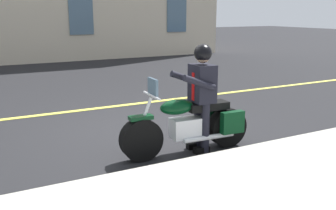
# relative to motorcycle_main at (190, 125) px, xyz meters

# --- Properties ---
(ground_plane) EXTENTS (80.00, 80.00, 0.00)m
(ground_plane) POSITION_rel_motorcycle_main_xyz_m (0.20, -1.48, -0.45)
(ground_plane) COLOR black
(lane_center_stripe) EXTENTS (60.00, 0.16, 0.01)m
(lane_center_stripe) POSITION_rel_motorcycle_main_xyz_m (0.20, -3.48, -0.45)
(lane_center_stripe) COLOR #E5DB4C
(lane_center_stripe) RESTS_ON ground_plane
(motorcycle_main) EXTENTS (2.22, 0.66, 1.26)m
(motorcycle_main) POSITION_rel_motorcycle_main_xyz_m (0.00, 0.00, 0.00)
(motorcycle_main) COLOR black
(motorcycle_main) RESTS_ON ground_plane
(rider_main) EXTENTS (0.64, 0.57, 1.74)m
(rider_main) POSITION_rel_motorcycle_main_xyz_m (-0.19, 0.01, 0.58)
(rider_main) COLOR black
(rider_main) RESTS_ON ground_plane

